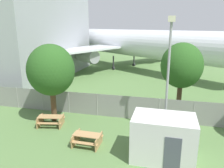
{
  "coord_description": "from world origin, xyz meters",
  "views": [
    {
      "loc": [
        2.73,
        -5.42,
        7.35
      ],
      "look_at": [
        -1.98,
        13.95,
        2.0
      ],
      "focal_mm": 35.0,
      "sensor_mm": 36.0,
      "label": 1
    }
  ],
  "objects_px": {
    "picnic_bench_open_grass": "(87,138)",
    "tree_behind_benches": "(182,66)",
    "tree_near_hangar": "(51,70)",
    "picnic_bench_near_cabin": "(51,120)",
    "airplane": "(130,43)",
    "portable_cabin": "(163,138)"
  },
  "relations": [
    {
      "from": "airplane",
      "to": "picnic_bench_open_grass",
      "type": "xyz_separation_m",
      "value": [
        1.48,
        -25.56,
        -4.02
      ]
    },
    {
      "from": "tree_near_hangar",
      "to": "tree_behind_benches",
      "type": "relative_size",
      "value": 1.01
    },
    {
      "from": "picnic_bench_open_grass",
      "to": "tree_near_hangar",
      "type": "height_order",
      "value": "tree_near_hangar"
    },
    {
      "from": "airplane",
      "to": "portable_cabin",
      "type": "height_order",
      "value": "airplane"
    },
    {
      "from": "picnic_bench_open_grass",
      "to": "tree_behind_benches",
      "type": "height_order",
      "value": "tree_behind_benches"
    },
    {
      "from": "airplane",
      "to": "tree_behind_benches",
      "type": "relative_size",
      "value": 6.55
    },
    {
      "from": "airplane",
      "to": "picnic_bench_open_grass",
      "type": "distance_m",
      "value": 25.91
    },
    {
      "from": "tree_near_hangar",
      "to": "tree_behind_benches",
      "type": "bearing_deg",
      "value": 23.41
    },
    {
      "from": "picnic_bench_open_grass",
      "to": "tree_behind_benches",
      "type": "relative_size",
      "value": 0.29
    },
    {
      "from": "airplane",
      "to": "picnic_bench_near_cabin",
      "type": "bearing_deg",
      "value": -60.92
    },
    {
      "from": "portable_cabin",
      "to": "tree_behind_benches",
      "type": "bearing_deg",
      "value": 81.52
    },
    {
      "from": "picnic_bench_near_cabin",
      "to": "picnic_bench_open_grass",
      "type": "relative_size",
      "value": 1.19
    },
    {
      "from": "airplane",
      "to": "portable_cabin",
      "type": "bearing_deg",
      "value": -42.41
    },
    {
      "from": "portable_cabin",
      "to": "picnic_bench_open_grass",
      "type": "bearing_deg",
      "value": 176.89
    },
    {
      "from": "picnic_bench_near_cabin",
      "to": "tree_near_hangar",
      "type": "relative_size",
      "value": 0.35
    },
    {
      "from": "portable_cabin",
      "to": "tree_behind_benches",
      "type": "xyz_separation_m",
      "value": [
        1.24,
        7.51,
        2.83
      ]
    },
    {
      "from": "portable_cabin",
      "to": "picnic_bench_open_grass",
      "type": "height_order",
      "value": "portable_cabin"
    },
    {
      "from": "portable_cabin",
      "to": "airplane",
      "type": "bearing_deg",
      "value": 104.16
    },
    {
      "from": "airplane",
      "to": "tree_near_hangar",
      "type": "xyz_separation_m",
      "value": [
        -2.38,
        -22.58,
        -0.42
      ]
    },
    {
      "from": "tree_near_hangar",
      "to": "tree_behind_benches",
      "type": "height_order",
      "value": "tree_near_hangar"
    },
    {
      "from": "picnic_bench_near_cabin",
      "to": "tree_behind_benches",
      "type": "height_order",
      "value": "tree_behind_benches"
    },
    {
      "from": "picnic_bench_near_cabin",
      "to": "tree_behind_benches",
      "type": "bearing_deg",
      "value": 28.66
    }
  ]
}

